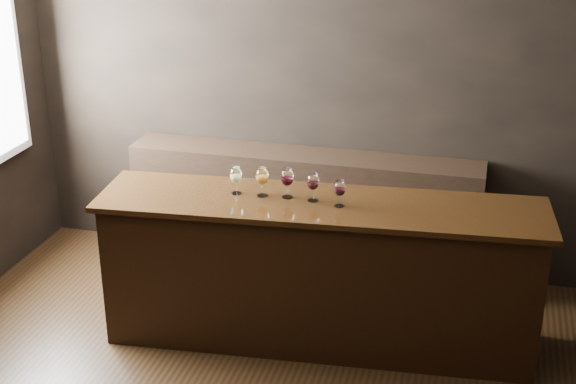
% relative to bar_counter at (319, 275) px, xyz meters
% --- Properties ---
extents(room_shell, '(5.02, 4.52, 2.81)m').
position_rel_bar_counter_xyz_m(room_shell, '(-0.46, -0.90, 1.30)').
color(room_shell, black).
rests_on(room_shell, ground).
extents(bar_counter, '(2.96, 0.88, 1.02)m').
position_rel_bar_counter_xyz_m(bar_counter, '(0.00, 0.00, 0.00)').
color(bar_counter, black).
rests_on(bar_counter, ground).
extents(bar_top, '(3.07, 0.96, 0.04)m').
position_rel_bar_counter_xyz_m(bar_top, '(0.00, 0.00, 0.53)').
color(bar_top, black).
rests_on(bar_top, bar_counter).
extents(back_bar_shelf, '(2.83, 0.40, 1.02)m').
position_rel_bar_counter_xyz_m(back_bar_shelf, '(-0.36, 1.02, -0.00)').
color(back_bar_shelf, black).
rests_on(back_bar_shelf, ground).
extents(glass_white, '(0.08, 0.08, 0.19)m').
position_rel_bar_counter_xyz_m(glass_white, '(-0.59, 0.01, 0.68)').
color(glass_white, white).
rests_on(glass_white, bar_top).
extents(glass_amber, '(0.09, 0.09, 0.21)m').
position_rel_bar_counter_xyz_m(glass_amber, '(-0.41, 0.01, 0.69)').
color(glass_amber, white).
rests_on(glass_amber, bar_top).
extents(glass_red_a, '(0.09, 0.09, 0.21)m').
position_rel_bar_counter_xyz_m(glass_red_a, '(-0.24, 0.03, 0.69)').
color(glass_red_a, white).
rests_on(glass_red_a, bar_top).
extents(glass_red_b, '(0.08, 0.08, 0.20)m').
position_rel_bar_counter_xyz_m(glass_red_b, '(-0.06, 0.02, 0.68)').
color(glass_red_b, white).
rests_on(glass_red_b, bar_top).
extents(glass_red_c, '(0.08, 0.08, 0.18)m').
position_rel_bar_counter_xyz_m(glass_red_c, '(0.13, -0.03, 0.67)').
color(glass_red_c, white).
rests_on(glass_red_c, bar_top).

